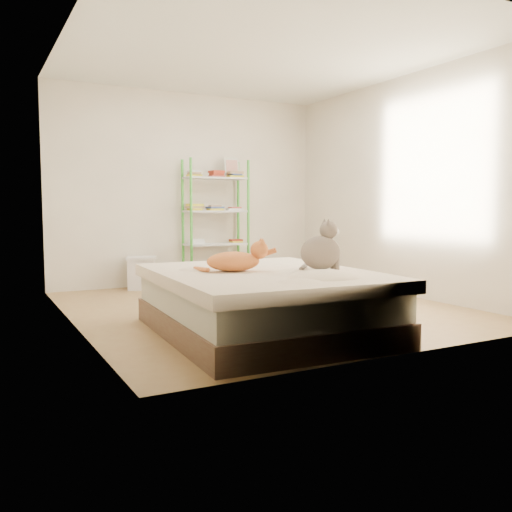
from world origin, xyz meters
TOP-DOWN VIEW (x-y plane):
  - room at (0.00, 0.00)m, footprint 3.81×4.21m
  - bed at (-0.56, -1.05)m, footprint 1.73×2.12m
  - orange_cat at (-0.79, -0.97)m, footprint 0.58×0.42m
  - grey_cat at (-0.08, -1.19)m, footprint 0.43×0.38m
  - shelf_unit at (0.31, 1.88)m, footprint 0.88×0.36m
  - cardboard_box at (-0.19, 1.18)m, footprint 0.55×0.54m
  - white_bin at (-0.76, 1.85)m, footprint 0.45×0.42m

SIDE VIEW (x-z plane):
  - cardboard_box at x=-0.19m, z-range -0.03..0.39m
  - white_bin at x=-0.76m, z-range 0.00..0.42m
  - bed at x=-0.56m, z-range 0.00..0.52m
  - orange_cat at x=-0.79m, z-range 0.52..0.73m
  - grey_cat at x=-0.08m, z-range 0.52..0.94m
  - shelf_unit at x=0.31m, z-range -0.04..1.71m
  - room at x=0.00m, z-range 0.00..2.61m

